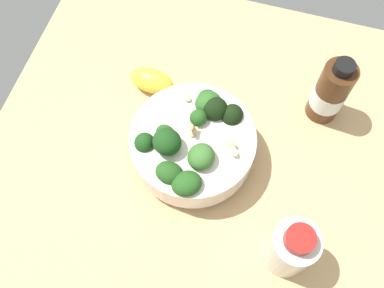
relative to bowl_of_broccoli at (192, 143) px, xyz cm
name	(u,v)px	position (x,y,z in cm)	size (l,w,h in cm)	color
ground_plane	(194,156)	(-0.65, 0.11, -6.52)	(66.53, 66.53, 3.98)	tan
bowl_of_broccoli	(192,143)	(0.00, 0.00, 0.00)	(19.89, 18.83, 11.04)	silver
lemon_wedge	(152,81)	(-10.35, -10.07, -2.53)	(7.60, 4.17, 4.01)	yellow
bottle_tall	(330,92)	(-13.79, 18.46, 1.28)	(5.23, 5.23, 13.31)	#472814
bottle_short	(291,248)	(11.51, 17.10, 0.72)	(6.32, 6.32, 11.57)	beige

